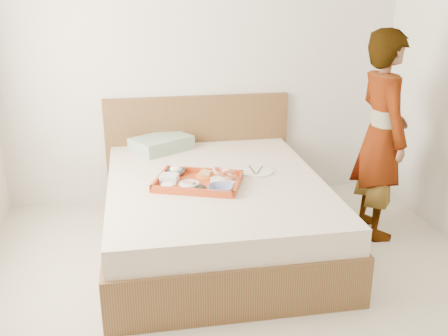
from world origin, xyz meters
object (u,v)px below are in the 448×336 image
(bed, at_px, (215,212))
(dinner_plate, at_px, (256,171))
(tray, at_px, (198,181))
(person, at_px, (381,136))

(bed, bearing_deg, dinner_plate, 17.13)
(tray, distance_m, dinner_plate, 0.51)
(bed, distance_m, person, 1.39)
(tray, relative_size, dinner_plate, 2.25)
(dinner_plate, bearing_deg, person, -6.44)
(bed, height_order, tray, tray)
(tray, bearing_deg, dinner_plate, 42.57)
(bed, distance_m, dinner_plate, 0.44)
(tray, bearing_deg, person, 23.73)
(bed, bearing_deg, tray, -146.49)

